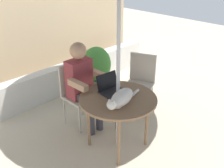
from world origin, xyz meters
name	(u,v)px	position (x,y,z in m)	size (l,w,h in m)	color
ground_plane	(117,145)	(0.00, 0.00, 0.00)	(14.00, 14.00, 0.00)	#BCAD93
fence_back	(18,43)	(0.00, 2.36, 0.86)	(5.32, 0.08, 1.73)	tan
planter_wall_low	(43,86)	(0.00, 1.70, 0.25)	(4.79, 0.20, 0.50)	beige
patio_table	(118,102)	(0.00, 0.00, 0.64)	(0.94, 0.94, 0.70)	brown
chair_occupied	(76,89)	(0.00, 0.81, 0.53)	(0.40, 0.40, 0.89)	#B2A899
chair_empty	(141,79)	(0.91, 0.38, 0.53)	(0.52, 0.52, 0.89)	#B2A899
person_seated	(83,82)	(0.00, 0.65, 0.69)	(0.48, 0.48, 1.23)	maroon
laptop	(110,86)	(0.06, 0.20, 0.77)	(0.33, 0.28, 0.21)	black
cat	(121,99)	(-0.10, -0.14, 0.79)	(0.65, 0.28, 0.17)	silver
potted_plant_by_chair	(97,68)	(0.85, 1.30, 0.45)	(0.50, 0.50, 0.83)	#595654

